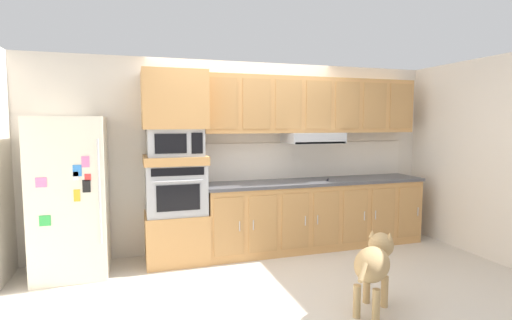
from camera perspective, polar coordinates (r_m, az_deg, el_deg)
name	(u,v)px	position (r m, az deg, el deg)	size (l,w,h in m)	color
ground_plane	(270,274)	(4.54, 2.00, -16.40)	(9.60, 9.60, 0.00)	beige
back_kitchen_wall	(243,155)	(5.29, -1.98, 0.67)	(6.20, 0.12, 2.50)	beige
side_panel_right	(471,157)	(5.81, 29.07, 0.41)	(0.12, 7.10, 2.50)	silver
refrigerator	(71,197)	(4.77, -25.59, -4.87)	(0.76, 0.73, 1.76)	silver
oven_base_cabinet	(177,237)	(4.94, -11.58, -11.00)	(0.74, 0.62, 0.60)	tan
built_in_oven	(176,189)	(4.81, -11.71, -4.12)	(0.70, 0.62, 0.60)	#A8AAAF
appliance_mid_shelf	(175,160)	(4.77, -11.80, 0.03)	(0.74, 0.62, 0.10)	tan
microwave	(175,142)	(4.75, -11.84, 2.55)	(0.64, 0.54, 0.32)	#A8AAAF
appliance_upper_cabinet	(174,100)	(4.75, -11.96, 8.58)	(0.74, 0.62, 0.68)	tan
lower_cabinet_run	(316,215)	(5.42, 8.77, -7.97)	(3.02, 0.63, 0.88)	tan
countertop_slab	(316,182)	(5.33, 8.82, -3.15)	(3.06, 0.64, 0.04)	#4C4C51
backsplash_panel	(307,160)	(5.56, 7.54, 0.02)	(3.06, 0.02, 0.50)	silver
upper_cabinet_with_hood	(313,107)	(5.39, 8.38, 7.64)	(3.02, 0.48, 0.88)	tan
screwdriver	(328,180)	(5.30, 10.59, -2.86)	(0.17, 0.16, 0.03)	black
dog	(374,262)	(3.79, 16.98, -14.10)	(0.72, 0.66, 0.66)	tan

